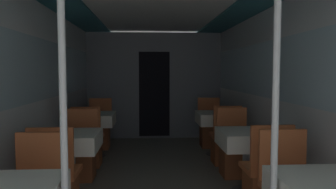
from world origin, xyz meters
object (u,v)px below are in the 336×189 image
(dining_table_left_2, at_px, (94,121))
(chair_right_near_1, at_px, (265,184))
(chair_right_far_2, at_px, (210,131))
(chair_left_near_1, at_px, (56,188))
(dining_table_right_2, at_px, (217,120))
(chair_left_far_1, at_px, (81,157))
(support_pole_left_0, at_px, (64,121))
(chair_left_near_2, at_px, (88,147))
(dining_table_right_1, at_px, (248,141))
(chair_right_far_1, at_px, (234,154))
(support_pole_right_0, at_px, (275,119))
(chair_right_near_2, at_px, (225,145))
(dining_table_left_1, at_px, (70,144))
(chair_left_far_2, at_px, (100,133))

(dining_table_left_2, distance_m, chair_right_near_1, 3.08)
(chair_right_near_1, relative_size, chair_right_far_2, 1.00)
(chair_left_near_1, bearing_deg, chair_right_far_2, 54.45)
(dining_table_right_2, distance_m, chair_right_far_2, 0.65)
(chair_left_far_1, distance_m, chair_right_near_1, 2.34)
(chair_left_near_1, relative_size, dining_table_left_2, 1.26)
(support_pole_left_0, height_order, chair_left_near_1, support_pole_left_0)
(support_pole_left_0, height_order, chair_left_near_2, support_pole_left_0)
(dining_table_right_1, bearing_deg, chair_right_far_1, 90.00)
(support_pole_left_0, bearing_deg, dining_table_right_2, 63.91)
(support_pole_left_0, distance_m, chair_left_near_2, 2.98)
(support_pole_left_0, bearing_deg, chair_left_far_1, 99.18)
(support_pole_right_0, height_order, chair_right_near_1, support_pole_right_0)
(support_pole_right_0, bearing_deg, chair_left_near_1, 145.88)
(chair_right_near_1, xyz_separation_m, dining_table_right_2, (0.00, 2.28, 0.30))
(dining_table_left_2, xyz_separation_m, dining_table_right_1, (2.04, -1.71, 0.00))
(chair_left_near_2, bearing_deg, support_pole_right_0, -59.51)
(support_pole_right_0, bearing_deg, chair_left_far_1, 126.23)
(chair_right_near_2, relative_size, chair_right_far_2, 1.00)
(chair_left_near_1, relative_size, chair_right_near_1, 1.00)
(chair_left_near_2, xyz_separation_m, dining_table_right_2, (2.04, 0.58, 0.30))
(dining_table_left_2, relative_size, dining_table_right_1, 1.00)
(dining_table_left_2, bearing_deg, dining_table_right_2, 0.00)
(dining_table_left_2, height_order, dining_table_right_2, same)
(dining_table_right_1, relative_size, chair_right_far_2, 0.79)
(dining_table_left_2, bearing_deg, dining_table_right_1, -39.91)
(support_pole_left_0, relative_size, chair_right_near_1, 2.44)
(chair_left_far_1, bearing_deg, chair_right_far_2, -140.09)
(chair_left_near_1, relative_size, dining_table_right_1, 1.26)
(dining_table_left_1, distance_m, chair_left_far_1, 0.65)
(chair_right_far_2, bearing_deg, chair_right_near_2, 90.00)
(chair_left_near_1, height_order, dining_table_right_1, chair_left_near_1)
(chair_left_far_1, height_order, dining_table_right_2, chair_left_far_1)
(chair_left_far_1, xyz_separation_m, dining_table_left_2, (0.00, 1.13, 0.30))
(dining_table_left_1, distance_m, chair_left_far_2, 2.30)
(chair_left_far_1, xyz_separation_m, chair_right_far_2, (2.04, 1.71, 0.00))
(chair_left_far_2, bearing_deg, chair_left_near_1, 90.00)
(dining_table_right_1, bearing_deg, dining_table_left_2, 140.09)
(chair_left_near_2, bearing_deg, dining_table_right_2, 15.72)
(chair_left_near_1, distance_m, chair_left_near_2, 1.71)
(dining_table_right_1, height_order, chair_right_near_1, chair_right_near_1)
(chair_left_near_1, bearing_deg, chair_right_near_2, 39.91)
(chair_left_near_2, bearing_deg, chair_right_near_2, 0.00)
(chair_right_near_1, bearing_deg, dining_table_left_2, 131.81)
(dining_table_left_1, relative_size, chair_left_near_2, 0.79)
(chair_left_far_1, relative_size, chair_right_far_1, 1.00)
(chair_left_near_2, xyz_separation_m, chair_right_far_2, (2.04, 1.15, 0.00))
(dining_table_left_2, distance_m, support_pole_right_0, 3.84)
(support_pole_right_0, bearing_deg, chair_right_far_1, 80.82)
(dining_table_right_1, distance_m, chair_right_far_2, 2.30)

